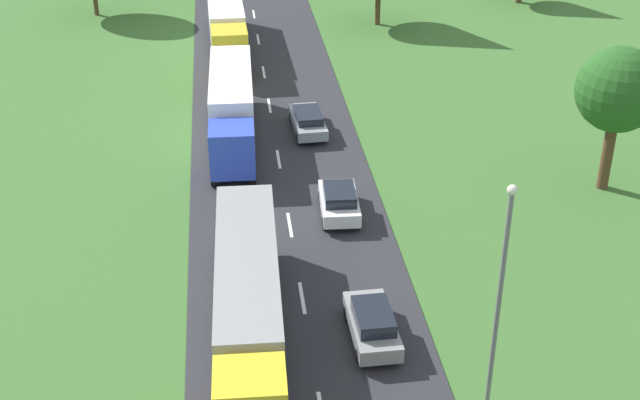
{
  "coord_description": "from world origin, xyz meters",
  "views": [
    {
      "loc": [
        -2.88,
        2.26,
        22.41
      ],
      "look_at": [
        1.57,
        40.3,
        1.21
      ],
      "focal_mm": 49.26,
      "sensor_mm": 36.0,
      "label": 1
    }
  ],
  "objects_px": {
    "truck_second": "(248,301)",
    "car_third": "(372,324)",
    "truck_fourth": "(226,22)",
    "lamppost_second": "(500,291)",
    "car_fifth": "(308,121)",
    "car_fourth": "(339,201)",
    "truck_third": "(232,105)",
    "tree_oak": "(619,91)"
  },
  "relations": [
    {
      "from": "truck_third",
      "to": "car_fifth",
      "type": "bearing_deg",
      "value": 4.88
    },
    {
      "from": "car_fourth",
      "to": "car_fifth",
      "type": "height_order",
      "value": "car_fourth"
    },
    {
      "from": "car_fourth",
      "to": "lamppost_second",
      "type": "xyz_separation_m",
      "value": [
        3.57,
        -14.45,
        4.22
      ]
    },
    {
      "from": "truck_fourth",
      "to": "tree_oak",
      "type": "height_order",
      "value": "tree_oak"
    },
    {
      "from": "lamppost_second",
      "to": "car_fourth",
      "type": "bearing_deg",
      "value": 103.86
    },
    {
      "from": "truck_second",
      "to": "car_fifth",
      "type": "relative_size",
      "value": 3.05
    },
    {
      "from": "car_fifth",
      "to": "car_fourth",
      "type": "bearing_deg",
      "value": -87.15
    },
    {
      "from": "truck_third",
      "to": "tree_oak",
      "type": "bearing_deg",
      "value": -23.4
    },
    {
      "from": "car_third",
      "to": "truck_third",
      "type": "bearing_deg",
      "value": 103.97
    },
    {
      "from": "car_third",
      "to": "car_fourth",
      "type": "xyz_separation_m",
      "value": [
        0.05,
        10.27,
        -0.0
      ]
    },
    {
      "from": "truck_third",
      "to": "lamppost_second",
      "type": "height_order",
      "value": "lamppost_second"
    },
    {
      "from": "truck_fourth",
      "to": "car_fourth",
      "type": "distance_m",
      "value": 26.5
    },
    {
      "from": "car_third",
      "to": "tree_oak",
      "type": "distance_m",
      "value": 19.33
    },
    {
      "from": "car_third",
      "to": "car_fourth",
      "type": "bearing_deg",
      "value": 89.73
    },
    {
      "from": "car_fourth",
      "to": "car_fifth",
      "type": "bearing_deg",
      "value": 92.85
    },
    {
      "from": "truck_third",
      "to": "car_fourth",
      "type": "relative_size",
      "value": 3.13
    },
    {
      "from": "truck_second",
      "to": "lamppost_second",
      "type": "bearing_deg",
      "value": -28.35
    },
    {
      "from": "truck_second",
      "to": "lamppost_second",
      "type": "height_order",
      "value": "lamppost_second"
    },
    {
      "from": "truck_second",
      "to": "car_fifth",
      "type": "bearing_deg",
      "value": 77.46
    },
    {
      "from": "truck_third",
      "to": "car_fifth",
      "type": "xyz_separation_m",
      "value": [
        4.57,
        0.39,
        -1.38
      ]
    },
    {
      "from": "car_fourth",
      "to": "lamppost_second",
      "type": "bearing_deg",
      "value": -76.14
    },
    {
      "from": "car_third",
      "to": "car_fourth",
      "type": "relative_size",
      "value": 1.04
    },
    {
      "from": "car_third",
      "to": "truck_fourth",
      "type": "bearing_deg",
      "value": 97.81
    },
    {
      "from": "truck_second",
      "to": "truck_fourth",
      "type": "relative_size",
      "value": 0.98
    },
    {
      "from": "tree_oak",
      "to": "truck_fourth",
      "type": "bearing_deg",
      "value": 128.62
    },
    {
      "from": "car_third",
      "to": "tree_oak",
      "type": "bearing_deg",
      "value": 38.74
    },
    {
      "from": "truck_second",
      "to": "tree_oak",
      "type": "xyz_separation_m",
      "value": [
        19.57,
        11.29,
        3.48
      ]
    },
    {
      "from": "car_third",
      "to": "lamppost_second",
      "type": "height_order",
      "value": "lamppost_second"
    },
    {
      "from": "truck_second",
      "to": "truck_third",
      "type": "relative_size",
      "value": 1.13
    },
    {
      "from": "truck_second",
      "to": "car_third",
      "type": "bearing_deg",
      "value": -5.04
    },
    {
      "from": "truck_fourth",
      "to": "lamppost_second",
      "type": "distance_m",
      "value": 41.44
    },
    {
      "from": "truck_third",
      "to": "tree_oak",
      "type": "relative_size",
      "value": 1.6
    },
    {
      "from": "truck_second",
      "to": "car_third",
      "type": "xyz_separation_m",
      "value": [
        4.95,
        -0.44,
        -1.25
      ]
    },
    {
      "from": "tree_oak",
      "to": "car_fifth",
      "type": "bearing_deg",
      "value": 149.48
    },
    {
      "from": "truck_fourth",
      "to": "car_fifth",
      "type": "bearing_deg",
      "value": -73.92
    },
    {
      "from": "lamppost_second",
      "to": "truck_third",
      "type": "bearing_deg",
      "value": 109.5
    },
    {
      "from": "truck_third",
      "to": "car_fifth",
      "type": "height_order",
      "value": "truck_third"
    },
    {
      "from": "truck_second",
      "to": "lamppost_second",
      "type": "distance_m",
      "value": 10.18
    },
    {
      "from": "truck_fourth",
      "to": "car_third",
      "type": "xyz_separation_m",
      "value": [
        4.97,
        -36.26,
        -1.36
      ]
    },
    {
      "from": "truck_third",
      "to": "truck_fourth",
      "type": "xyz_separation_m",
      "value": [
        0.06,
        16.03,
        0.04
      ]
    },
    {
      "from": "car_fifth",
      "to": "tree_oak",
      "type": "bearing_deg",
      "value": -30.52
    },
    {
      "from": "car_third",
      "to": "car_fifth",
      "type": "height_order",
      "value": "car_third"
    }
  ]
}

